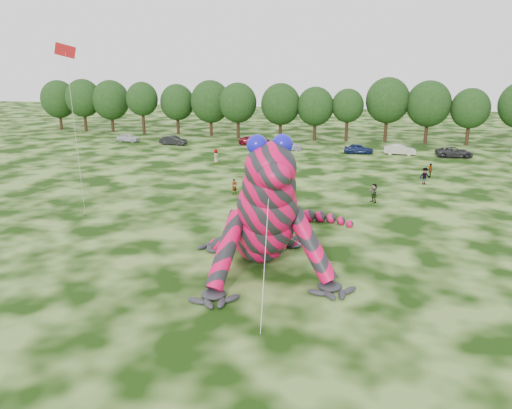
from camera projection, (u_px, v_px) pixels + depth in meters
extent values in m
plane|color=#16330A|center=(258.00, 280.00, 30.38)|extent=(240.00, 240.00, 0.00)
cube|color=red|center=(65.00, 51.00, 35.73)|extent=(1.57, 0.94, 1.17)
cylinder|color=silver|center=(76.00, 141.00, 39.41)|extent=(0.02, 0.02, 14.15)
cylinder|color=#382314|center=(85.00, 215.00, 43.06)|extent=(0.08, 0.08, 0.24)
imported|color=silver|center=(128.00, 138.00, 83.02)|extent=(4.10, 2.05, 1.34)
imported|color=black|center=(173.00, 140.00, 79.87)|extent=(4.57, 2.04, 1.46)
imported|color=maroon|center=(255.00, 141.00, 79.58)|extent=(5.36, 2.72, 1.45)
imported|color=silver|center=(286.00, 145.00, 75.25)|extent=(5.14, 2.63, 1.43)
imported|color=#131E49|center=(359.00, 149.00, 72.27)|extent=(4.31, 2.04, 1.42)
imported|color=#B9B2A9|center=(400.00, 150.00, 71.41)|extent=(4.47, 1.68, 1.46)
imported|color=#2A292C|center=(454.00, 152.00, 69.48)|extent=(5.35, 3.03, 1.41)
imported|color=gray|center=(256.00, 172.00, 56.03)|extent=(1.03, 0.90, 1.79)
imported|color=gray|center=(430.00, 170.00, 57.46)|extent=(0.48, 0.98, 1.61)
imported|color=gray|center=(235.00, 187.00, 49.76)|extent=(0.68, 0.70, 1.63)
imported|color=gray|center=(425.00, 176.00, 53.94)|extent=(1.38, 1.13, 1.86)
imported|color=gray|center=(374.00, 193.00, 47.09)|extent=(1.42, 1.65, 1.79)
imported|color=gray|center=(216.00, 156.00, 65.32)|extent=(0.86, 1.05, 1.86)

